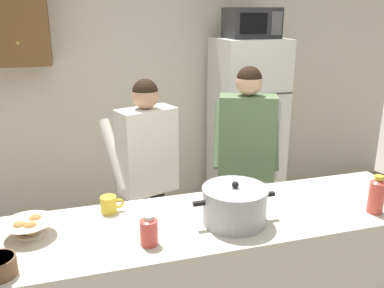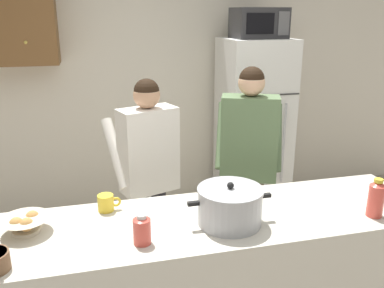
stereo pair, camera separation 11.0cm
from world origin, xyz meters
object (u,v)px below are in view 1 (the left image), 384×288
(coffee_mug, at_px, (109,204))
(bottle_mid_counter, at_px, (149,230))
(person_near_pot, at_px, (147,163))
(person_by_sink, at_px, (246,149))
(bottle_near_edge, at_px, (377,195))
(refrigerator, at_px, (246,126))
(microwave, at_px, (252,23))
(bread_bowl, at_px, (29,227))
(cooking_pot, at_px, (235,205))

(coffee_mug, height_order, bottle_mid_counter, bottle_mid_counter)
(person_near_pot, relative_size, person_by_sink, 0.96)
(bottle_near_edge, distance_m, bottle_mid_counter, 1.28)
(refrigerator, distance_m, bottle_near_edge, 2.06)
(person_near_pot, xyz_separation_m, bottle_mid_counter, (-0.17, -0.98, 0.03))
(person_near_pot, height_order, bottle_near_edge, person_near_pot)
(microwave, relative_size, bottle_mid_counter, 3.09)
(microwave, height_order, bottle_mid_counter, microwave)
(microwave, height_order, person_by_sink, microwave)
(microwave, xyz_separation_m, bread_bowl, (-1.96, -1.75, -0.92))
(bottle_near_edge, height_order, bottle_mid_counter, bottle_near_edge)
(refrigerator, height_order, coffee_mug, refrigerator)
(bread_bowl, bearing_deg, bottle_near_edge, -8.54)
(person_by_sink, xyz_separation_m, bottle_near_edge, (0.35, -0.98, 0.01))
(bottle_near_edge, bearing_deg, person_by_sink, 109.66)
(microwave, bearing_deg, bottle_near_edge, -93.52)
(person_by_sink, distance_m, bottle_near_edge, 1.04)
(person_by_sink, distance_m, coffee_mug, 1.21)
(microwave, height_order, bread_bowl, microwave)
(refrigerator, bearing_deg, microwave, -89.93)
(microwave, bearing_deg, person_near_pot, -140.30)
(coffee_mug, distance_m, bottle_near_edge, 1.49)
(bread_bowl, bearing_deg, person_near_pot, 44.93)
(person_near_pot, bearing_deg, bottle_mid_counter, -100.11)
(refrigerator, distance_m, bread_bowl, 2.64)
(person_near_pot, distance_m, coffee_mug, 0.67)
(bottle_mid_counter, bearing_deg, cooking_pot, 10.52)
(refrigerator, relative_size, person_near_pot, 1.12)
(person_near_pot, xyz_separation_m, bottle_near_edge, (1.10, -1.01, 0.06))
(microwave, bearing_deg, cooking_pot, -115.83)
(microwave, xyz_separation_m, bottle_mid_counter, (-1.40, -2.00, -0.90))
(person_near_pot, height_order, bread_bowl, person_near_pot)
(cooking_pot, distance_m, bottle_mid_counter, 0.49)
(refrigerator, xyz_separation_m, bottle_mid_counter, (-1.40, -2.02, 0.12))
(refrigerator, height_order, person_by_sink, refrigerator)
(microwave, relative_size, bottle_near_edge, 2.19)
(coffee_mug, xyz_separation_m, bottle_near_edge, (1.43, -0.42, 0.06))
(coffee_mug, height_order, bottle_near_edge, bottle_near_edge)
(person_by_sink, bearing_deg, cooking_pot, -117.40)
(refrigerator, xyz_separation_m, bread_bowl, (-1.96, -1.77, 0.09))
(coffee_mug, height_order, bread_bowl, bread_bowl)
(microwave, height_order, cooking_pot, microwave)
(microwave, height_order, coffee_mug, microwave)
(person_by_sink, height_order, cooking_pot, person_by_sink)
(bottle_mid_counter, bearing_deg, coffee_mug, 110.75)
(microwave, bearing_deg, bottle_mid_counter, -125.04)
(microwave, bearing_deg, refrigerator, 90.07)
(person_near_pot, xyz_separation_m, bread_bowl, (-0.73, -0.73, -0.00))
(refrigerator, xyz_separation_m, person_near_pot, (-1.23, -1.04, 0.09))
(microwave, height_order, person_near_pot, microwave)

